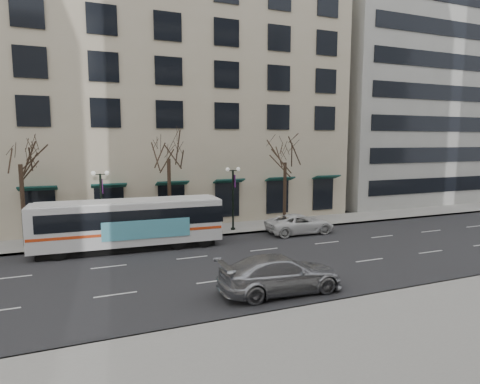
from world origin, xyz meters
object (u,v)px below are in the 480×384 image
tree_far_left (19,150)px  tree_far_right (285,151)px  lamp_post_left (102,203)px  lamp_post_right (233,196)px  silver_car (280,274)px  tree_far_mid (168,146)px  city_bus (130,223)px  white_pickup (300,224)px

tree_far_left → tree_far_right: tree_far_left is taller
lamp_post_left → tree_far_left: bearing=173.2°
lamp_post_left → lamp_post_right: bearing=0.0°
lamp_post_right → silver_car: bearing=-100.9°
tree_far_mid → lamp_post_left: tree_far_mid is taller
lamp_post_right → city_bus: lamp_post_right is taller
lamp_post_left → silver_car: size_ratio=0.85×
silver_car → city_bus: bearing=30.3°
tree_far_mid → tree_far_right: 10.01m
tree_far_right → white_pickup: (-0.28, -3.14, -5.66)m
tree_far_left → silver_car: bearing=-47.6°
city_bus → white_pickup: bearing=1.8°
tree_far_left → silver_car: (12.49, -13.67, -5.80)m
tree_far_left → lamp_post_right: bearing=-2.3°
tree_far_right → silver_car: tree_far_right is taller
silver_car → tree_far_left: bearing=44.1°
white_pickup → lamp_post_right: bearing=62.9°
tree_far_right → city_bus: (-13.31, -3.01, -4.59)m
lamp_post_left → lamp_post_right: same height
lamp_post_left → silver_car: bearing=-60.2°
tree_far_mid → lamp_post_right: size_ratio=1.64×
tree_far_left → tree_far_mid: tree_far_mid is taller
tree_far_right → city_bus: size_ratio=0.65×
lamp_post_left → city_bus: bearing=-55.1°
white_pickup → tree_far_right: bearing=-3.8°
lamp_post_right → city_bus: size_ratio=0.42×
lamp_post_left → white_pickup: bearing=-9.8°
silver_car → lamp_post_right: bearing=-9.2°
tree_far_right → city_bus: tree_far_right is taller
tree_far_mid → lamp_post_left: size_ratio=1.64×
tree_far_mid → silver_car: (2.49, -13.67, -6.01)m
tree_far_left → city_bus: bearing=-24.2°
city_bus → tree_far_mid: bearing=44.6°
tree_far_mid → city_bus: size_ratio=0.69×
lamp_post_left → city_bus: lamp_post_left is taller
lamp_post_left → city_bus: (1.68, -2.41, -1.11)m
tree_far_right → silver_car: (-7.51, -13.67, -5.53)m
tree_far_mid → white_pickup: 11.92m
silver_car → white_pickup: bearing=-32.8°
tree_far_left → lamp_post_right: 15.48m
lamp_post_right → silver_car: lamp_post_right is taller
tree_far_right → lamp_post_left: bearing=-177.7°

